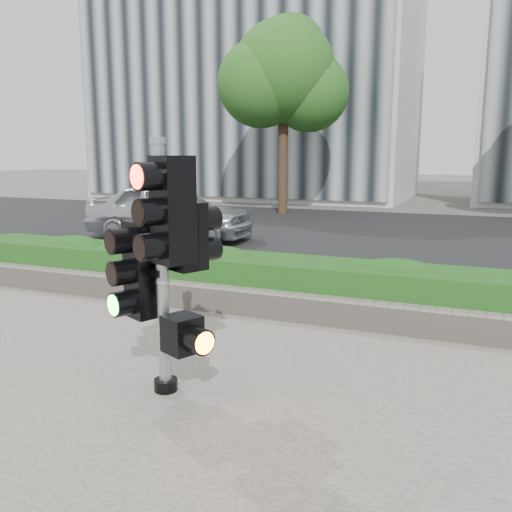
# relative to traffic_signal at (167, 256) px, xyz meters

# --- Properties ---
(ground) EXTENTS (120.00, 120.00, 0.00)m
(ground) POSITION_rel_traffic_signal_xyz_m (0.10, 0.69, -1.33)
(ground) COLOR #51514C
(ground) RESTS_ON ground
(sidewalk) EXTENTS (16.00, 11.00, 0.03)m
(sidewalk) POSITION_rel_traffic_signal_xyz_m (0.10, -1.81, -1.31)
(sidewalk) COLOR #9E9389
(sidewalk) RESTS_ON ground
(road) EXTENTS (60.00, 13.00, 0.02)m
(road) POSITION_rel_traffic_signal_xyz_m (0.10, 10.69, -1.32)
(road) COLOR black
(road) RESTS_ON ground
(curb) EXTENTS (60.00, 0.25, 0.12)m
(curb) POSITION_rel_traffic_signal_xyz_m (0.10, 3.84, -1.27)
(curb) COLOR gray
(curb) RESTS_ON ground
(stone_wall) EXTENTS (12.00, 0.32, 0.34)m
(stone_wall) POSITION_rel_traffic_signal_xyz_m (0.10, 2.59, -1.13)
(stone_wall) COLOR gray
(stone_wall) RESTS_ON sidewalk
(hedge) EXTENTS (12.00, 1.00, 0.68)m
(hedge) POSITION_rel_traffic_signal_xyz_m (0.10, 3.24, -0.96)
(hedge) COLOR #338228
(hedge) RESTS_ON sidewalk
(building_left) EXTENTS (16.00, 9.00, 15.00)m
(building_left) POSITION_rel_traffic_signal_xyz_m (-8.90, 23.69, 6.17)
(building_left) COLOR #B7B7B2
(building_left) RESTS_ON ground
(tree_left) EXTENTS (4.61, 4.03, 7.34)m
(tree_left) POSITION_rel_traffic_signal_xyz_m (-4.41, 15.25, 3.72)
(tree_left) COLOR black
(tree_left) RESTS_ON ground
(traffic_signal) EXTENTS (0.87, 0.74, 2.34)m
(traffic_signal) POSITION_rel_traffic_signal_xyz_m (0.00, 0.00, 0.00)
(traffic_signal) COLOR black
(traffic_signal) RESTS_ON sidewalk
(car_silver) EXTENTS (4.55, 2.20, 1.50)m
(car_silver) POSITION_rel_traffic_signal_xyz_m (-4.96, 8.06, -0.56)
(car_silver) COLOR #B8BABF
(car_silver) RESTS_ON road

